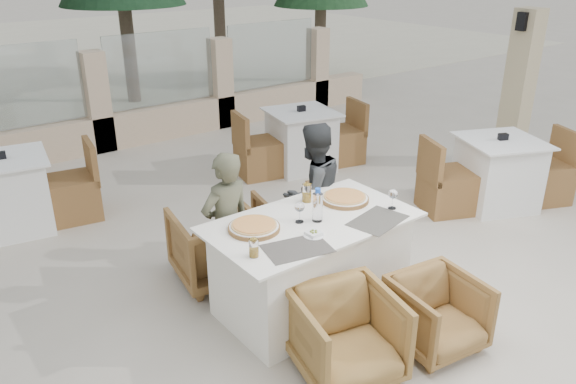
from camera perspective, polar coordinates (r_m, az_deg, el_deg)
ground at (r=4.67m, az=3.12°, el=-11.22°), size 80.00×80.00×0.00m
perimeter_wall_far at (r=8.32m, az=-18.90°, el=9.29°), size 10.00×0.34×1.60m
lantern_pillar at (r=7.95m, az=22.39°, el=9.68°), size 0.34×0.34×2.00m
dining_table at (r=4.44m, az=2.37°, el=-7.35°), size 1.60×0.90×0.77m
placemat_near_left at (r=3.86m, az=0.95°, el=-5.75°), size 0.51×0.39×0.00m
placemat_near_right at (r=4.30m, az=9.10°, el=-2.87°), size 0.50×0.39×0.00m
pizza_left at (r=4.11m, az=-3.47°, el=-3.55°), size 0.47×0.47×0.05m
pizza_right at (r=4.59m, az=5.79°, el=-0.61°), size 0.47×0.47×0.05m
water_bottle at (r=4.19m, az=3.02°, el=-1.31°), size 0.10×0.10×0.27m
wine_glass_centre at (r=4.18m, az=1.18°, el=-1.95°), size 0.09×0.09×0.18m
wine_glass_corner at (r=4.48m, az=10.60°, el=-0.59°), size 0.09×0.09×0.18m
beer_glass_left at (r=3.75m, az=-3.50°, el=-5.68°), size 0.07×0.07×0.13m
beer_glass_right at (r=4.54m, az=1.92°, el=-0.09°), size 0.09×0.09×0.15m
olive_dish at (r=4.02m, az=2.63°, el=-4.21°), size 0.15×0.15×0.04m
armchair_far_left at (r=4.89m, az=-7.40°, el=-5.35°), size 0.78×0.80×0.63m
armchair_far_right at (r=5.28m, az=0.61°, el=-3.15°), size 0.74×0.76×0.58m
armchair_near_left at (r=3.86m, az=5.97°, el=-14.32°), size 0.79×0.80×0.61m
armchair_near_right at (r=4.23m, az=14.91°, el=-11.84°), size 0.65×0.67×0.54m
diner_left at (r=4.49m, az=-6.26°, el=-3.54°), size 0.48×0.34×1.25m
diner_right at (r=5.04m, az=2.52°, el=-0.09°), size 0.65×0.51×1.29m
bg_table_a at (r=6.31m, az=-26.49°, el=-0.25°), size 1.75×1.07×0.77m
bg_table_b at (r=7.29m, az=1.34°, el=5.29°), size 1.78×1.15×0.77m
bg_table_c at (r=6.61m, az=20.50°, el=1.81°), size 1.83×1.41×0.77m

